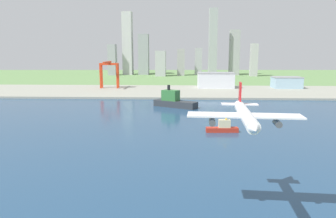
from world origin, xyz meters
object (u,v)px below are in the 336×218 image
Objects in this scene: port_crane_red at (109,69)px; warehouse_main at (215,80)px; warehouse_annex at (286,82)px; tugboat_small at (223,128)px; container_barge at (174,101)px; airplane_landing at (245,115)px.

warehouse_main is (156.69, 13.80, -17.37)m from port_crane_red.
port_crane_red reaches higher than warehouse_main.
tugboat_small is at bearing -115.85° from warehouse_annex.
port_crane_red is at bearing -177.03° from warehouse_annex.
container_barge is 177.40m from port_crane_red.
tugboat_small is (9.05, 117.99, -32.04)m from airplane_landing.
warehouse_main is 104.53m from warehouse_annex.
container_barge is 108.12m from tugboat_small.
warehouse_main is (21.90, 261.08, 10.49)m from tugboat_small.
tugboat_small is 262.21m from warehouse_main.
warehouse_annex is (126.38, 260.82, 7.54)m from tugboat_small.
port_crane_red is at bearing -174.97° from warehouse_main.
port_crane_red is 262.31m from warehouse_annex.
airplane_landing is 223.34m from container_barge.
port_crane_red reaches higher than container_barge.
airplane_landing is at bearing -94.67° from warehouse_main.
tugboat_small is at bearing 85.61° from airplane_landing.
airplane_landing reaches higher than warehouse_main.
tugboat_small is at bearing -94.79° from warehouse_main.
warehouse_annex is at bearing -0.15° from warehouse_main.
airplane_landing is 380.95m from warehouse_main.
warehouse_annex is (104.48, -0.27, -2.95)m from warehouse_main.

